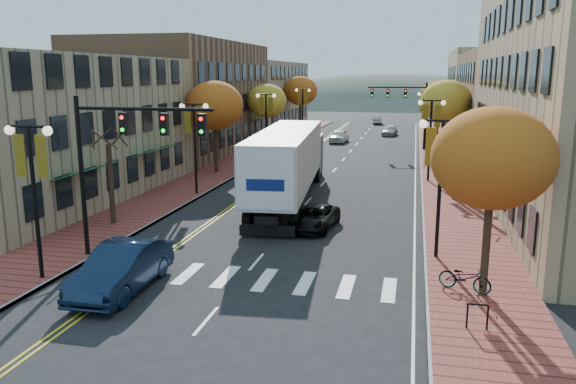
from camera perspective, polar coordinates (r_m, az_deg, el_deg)
The scene contains 32 objects.
ground at distance 20.66m, azimuth -6.30°, elevation -10.61°, with size 200.00×200.00×0.00m, color black.
sidewalk_left at distance 53.36m, azimuth -4.18°, elevation 3.48°, with size 4.00×85.00×0.15m, color brown.
sidewalk_right at distance 51.18m, azimuth 15.52°, elevation 2.71°, with size 4.00×85.00×0.15m, color brown.
building_left_near at distance 38.96m, azimuth -24.33°, elevation 5.89°, with size 12.00×22.00×9.00m, color #9E8966.
building_left_mid at distance 58.88m, azimuth -10.84°, elevation 9.40°, with size 12.00×24.00×11.00m, color brown.
building_left_far at distance 82.45m, azimuth -3.84°, elevation 9.73°, with size 12.00×26.00×9.50m, color #9E8966.
building_right_mid at distance 61.30m, azimuth 24.36°, elevation 8.19°, with size 15.00×24.00×10.00m, color brown.
building_right_far at distance 82.94m, azimuth 21.40°, elevation 9.48°, with size 15.00×20.00×11.00m, color #9E8966.
tree_left_a at distance 30.72m, azimuth -17.54°, elevation 0.79°, with size 0.28×0.28×4.20m.
tree_left_b at distance 44.79m, azimuth -7.46°, elevation 8.70°, with size 4.48×4.48×7.21m.
tree_left_c at distance 60.07m, azimuth -2.17°, elevation 9.22°, with size 4.16×4.16×6.69m.
tree_left_d at distance 77.58m, azimuth 1.28°, elevation 10.24°, with size 4.61×4.61×7.42m.
tree_right_a at distance 20.39m, azimuth 20.08°, elevation 3.20°, with size 4.16×4.16×6.69m.
tree_right_b at distance 36.55m, azimuth 16.71°, elevation 2.55°, with size 0.28×0.28×4.20m.
tree_right_c at distance 52.14m, azimuth 15.77°, elevation 8.81°, with size 4.48×4.48×7.21m.
tree_right_d at distance 68.11m, azimuth 15.10°, elevation 9.34°, with size 4.35×4.35×7.00m.
lamp_left_a at distance 22.99m, azimuth -24.54°, elevation 1.84°, with size 1.96×0.36×6.05m.
lamp_left_b at distance 36.89m, azimuth -9.48°, elevation 6.17°, with size 1.96×0.36×6.05m.
lamp_left_c at distance 53.94m, azimuth -2.25°, elevation 8.10°, with size 1.96×0.36×6.05m.
lamp_left_d at distance 71.46m, azimuth 1.50°, elevation 9.05°, with size 1.96×0.36×6.05m.
lamp_right_a at distance 24.31m, azimuth 15.29°, elevation 2.99°, with size 1.96×0.36×6.05m.
lamp_right_b at distance 42.18m, azimuth 14.30°, elevation 6.67°, with size 1.96×0.36×6.05m.
lamp_right_c at distance 60.13m, azimuth 13.90°, elevation 8.16°, with size 1.96×0.36×6.05m.
traffic_mast_near at distance 24.28m, azimuth -16.60°, elevation 4.41°, with size 6.10×0.35×7.00m.
traffic_mast_far at distance 60.09m, azimuth 11.98°, elevation 8.85°, with size 6.10×0.34×7.00m.
semi_truck at distance 35.21m, azimuth 0.18°, elevation 3.41°, with size 4.53×18.51×4.58m.
navy_sedan at distance 21.74m, azimuth -16.53°, elevation -7.42°, with size 1.85×5.29×1.74m, color black.
black_suv at distance 29.09m, azimuth 2.66°, elevation -2.61°, with size 1.98×4.28×1.19m, color black.
car_far_white at distance 66.10m, azimuth 5.21°, elevation 5.68°, with size 1.74×4.33×1.48m, color white.
car_far_silver at distance 74.42m, azimuth 10.30°, elevation 6.12°, with size 1.66×4.08×1.18m, color #97959C.
car_far_oncoming at distance 91.40m, azimuth 9.04°, elevation 7.25°, with size 1.40×4.00×1.32m, color #A7A6AE.
bicycle at distance 21.53m, azimuth 17.53°, elevation -8.31°, with size 0.67×1.91×1.00m, color gray.
Camera 1 is at (6.33, -18.01, 7.90)m, focal length 35.00 mm.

